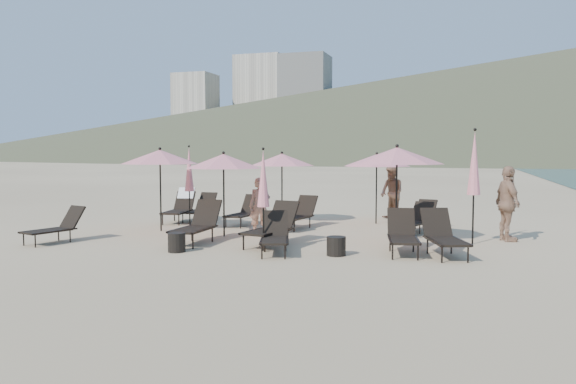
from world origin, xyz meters
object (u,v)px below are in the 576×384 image
(umbrella_open_2, at_px, (397,156))
(umbrella_closed_0, at_px, (263,179))
(lounger_3, at_px, (275,235))
(lounger_7, at_px, (200,208))
(lounger_10, at_px, (420,217))
(lounger_11, at_px, (415,220))
(lounger_4, at_px, (403,234))
(lounger_8, at_px, (245,211))
(lounger_1, at_px, (197,224))
(lounger_9, at_px, (298,214))
(lounger_2, at_px, (272,226))
(lounger_6, at_px, (180,206))
(umbrella_open_4, at_px, (377,160))
(lounger_5, at_px, (443,235))
(umbrella_open_1, at_px, (224,161))
(side_table_1, at_px, (336,246))
(beachgoer_a, at_px, (260,207))
(lounger_0, at_px, (56,226))
(umbrella_open_0, at_px, (160,157))
(umbrella_closed_1, at_px, (474,164))
(side_table_0, at_px, (177,242))
(beachgoer_c, at_px, (508,204))
(beachgoer_b, at_px, (392,193))
(umbrella_closed_2, at_px, (189,170))
(umbrella_open_3, at_px, (282,160))

(umbrella_open_2, relative_size, umbrella_closed_0, 1.04)
(lounger_3, bearing_deg, lounger_7, 114.09)
(lounger_10, distance_m, umbrella_closed_0, 5.66)
(lounger_7, xyz_separation_m, umbrella_closed_0, (3.94, -4.67, 1.22))
(lounger_11, relative_size, umbrella_open_2, 0.65)
(lounger_4, distance_m, lounger_8, 6.27)
(lounger_1, xyz_separation_m, umbrella_closed_0, (1.94, -0.53, 1.16))
(lounger_8, relative_size, lounger_9, 0.95)
(lounger_2, bearing_deg, lounger_6, 151.53)
(lounger_2, xyz_separation_m, umbrella_open_4, (1.73, 5.00, 1.52))
(lounger_4, distance_m, umbrella_open_2, 2.28)
(lounger_5, relative_size, lounger_9, 1.06)
(lounger_8, bearing_deg, umbrella_open_1, -76.40)
(lounger_5, distance_m, side_table_1, 2.34)
(lounger_3, xyz_separation_m, beachgoer_a, (-1.27, 2.43, 0.37))
(lounger_11, bearing_deg, lounger_8, -164.64)
(lounger_8, height_order, beachgoer_a, beachgoer_a)
(lounger_0, distance_m, lounger_7, 5.35)
(lounger_5, xyz_separation_m, lounger_7, (-7.88, 4.06, -0.04))
(umbrella_open_0, bearing_deg, umbrella_closed_1, 1.83)
(lounger_3, xyz_separation_m, umbrella_open_1, (-2.11, 1.96, 1.60))
(lounger_1, height_order, side_table_0, lounger_1)
(umbrella_closed_0, relative_size, beachgoer_a, 1.50)
(umbrella_open_2, xyz_separation_m, beachgoer_c, (2.65, 1.13, -1.21))
(beachgoer_a, bearing_deg, umbrella_open_2, -18.68)
(lounger_6, distance_m, beachgoer_b, 7.02)
(lounger_5, bearing_deg, lounger_6, 137.15)
(lounger_3, relative_size, umbrella_open_4, 0.73)
(lounger_6, bearing_deg, lounger_1, -65.06)
(lounger_6, height_order, umbrella_closed_0, umbrella_closed_0)
(umbrella_closed_1, height_order, umbrella_closed_2, umbrella_closed_1)
(umbrella_open_3, distance_m, umbrella_open_4, 2.99)
(lounger_1, bearing_deg, umbrella_open_0, 138.84)
(lounger_2, relative_size, side_table_0, 4.34)
(lounger_8, relative_size, umbrella_open_3, 0.72)
(lounger_5, xyz_separation_m, lounger_9, (-4.28, 3.28, -0.02))
(lounger_0, xyz_separation_m, lounger_10, (8.48, 5.03, -0.01))
(lounger_0, distance_m, side_table_1, 7.07)
(side_table_1, bearing_deg, umbrella_open_2, 64.45)
(lounger_3, bearing_deg, umbrella_open_4, 60.08)
(lounger_5, xyz_separation_m, lounger_6, (-8.38, 3.64, 0.06))
(umbrella_open_2, height_order, umbrella_open_3, umbrella_open_2)
(lounger_6, distance_m, lounger_9, 4.12)
(lounger_1, bearing_deg, side_table_1, -11.12)
(lounger_7, distance_m, side_table_0, 5.82)
(lounger_8, distance_m, umbrella_open_2, 5.57)
(umbrella_open_0, relative_size, beachgoer_a, 1.53)
(umbrella_closed_1, distance_m, beachgoer_b, 5.33)
(lounger_4, height_order, umbrella_open_0, umbrella_open_0)
(umbrella_closed_1, bearing_deg, lounger_8, 166.06)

